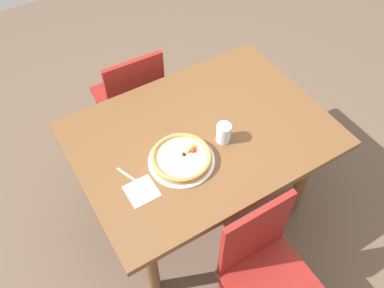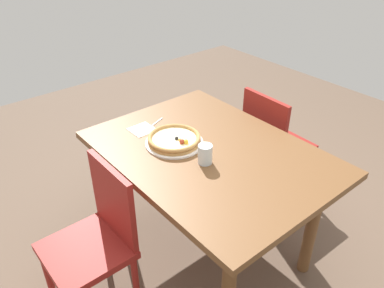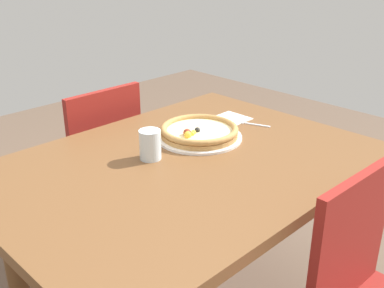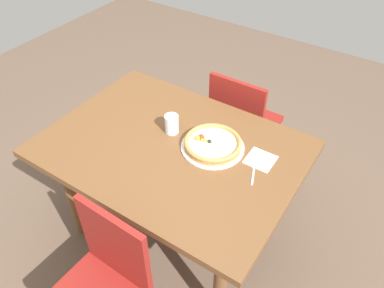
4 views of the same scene
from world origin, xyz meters
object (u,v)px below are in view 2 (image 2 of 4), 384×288
object	(u,v)px
pizza	(174,139)
fork	(154,124)
chair_near	(273,143)
plate	(174,143)
napkin	(142,130)
dining_table	(210,165)
chair_far	(96,238)
drinking_glass	(205,154)

from	to	relation	value
pizza	fork	distance (m)	0.26
pizza	chair_near	bearing A→B (deg)	-95.79
plate	pizza	world-z (taller)	pizza
pizza	napkin	size ratio (longest dim) A/B	2.16
chair_near	pizza	bearing A→B (deg)	-94.08
dining_table	plate	distance (m)	0.24
plate	fork	xyz separation A→B (m)	(0.26, -0.03, -0.00)
chair_far	plate	world-z (taller)	chair_far
pizza	dining_table	bearing A→B (deg)	-150.07
chair_far	fork	distance (m)	0.78
chair_far	fork	size ratio (longest dim) A/B	5.39
dining_table	chair_near	distance (m)	0.73
chair_near	pizza	xyz separation A→B (m)	(0.08, 0.81, 0.31)
plate	napkin	bearing A→B (deg)	12.30
dining_table	fork	distance (m)	0.46
chair_near	pizza	distance (m)	0.87
chair_near	plate	world-z (taller)	chair_near
chair_near	plate	distance (m)	0.86
chair_near	plate	size ratio (longest dim) A/B	2.59
dining_table	chair_near	world-z (taller)	chair_near
fork	chair_near	bearing A→B (deg)	135.31
dining_table	napkin	xyz separation A→B (m)	(0.44, 0.16, 0.10)
chair_near	fork	world-z (taller)	chair_near
pizza	napkin	xyz separation A→B (m)	(0.25, 0.05, -0.03)
chair_near	chair_far	size ratio (longest dim) A/B	1.00
fork	plate	bearing A→B (deg)	61.37
plate	drinking_glass	distance (m)	0.26
pizza	drinking_glass	size ratio (longest dim) A/B	2.85
dining_table	pizza	size ratio (longest dim) A/B	4.43
plate	fork	world-z (taller)	plate
drinking_glass	napkin	bearing A→B (deg)	7.17
plate	napkin	xyz separation A→B (m)	(0.25, 0.05, -0.00)
drinking_glass	pizza	bearing A→B (deg)	2.01
chair_near	fork	xyz separation A→B (m)	(0.34, 0.77, 0.28)
dining_table	fork	bearing A→B (deg)	9.35
plate	napkin	world-z (taller)	plate
pizza	fork	world-z (taller)	pizza
fork	pizza	bearing A→B (deg)	61.44
chair_far	fork	bearing A→B (deg)	-59.53
chair_near	napkin	world-z (taller)	chair_near
drinking_glass	napkin	xyz separation A→B (m)	(0.50, 0.06, -0.05)
napkin	chair_far	bearing A→B (deg)	123.94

